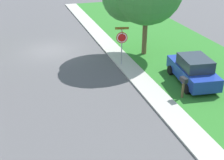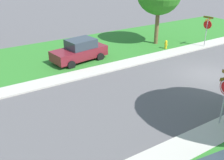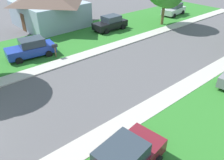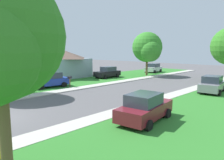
# 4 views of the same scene
# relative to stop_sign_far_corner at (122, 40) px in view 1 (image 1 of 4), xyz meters

# --- Properties ---
(ground_plane) EXTENTS (120.00, 120.00, 0.00)m
(ground_plane) POSITION_rel_stop_sign_far_corner_xyz_m (4.33, -4.48, -1.89)
(ground_plane) COLOR #565456
(sidewalk_west) EXTENTS (1.40, 56.00, 0.10)m
(sidewalk_west) POSITION_rel_stop_sign_far_corner_xyz_m (-0.37, 7.52, -1.84)
(sidewalk_west) COLOR #B7B2A8
(sidewalk_west) RESTS_ON ground
(stop_sign_far_corner) EXTENTS (0.90, 0.90, 2.77)m
(stop_sign_far_corner) POSITION_rel_stop_sign_far_corner_xyz_m (0.00, 0.00, 0.00)
(stop_sign_far_corner) COLOR #9E9EA3
(stop_sign_far_corner) RESTS_ON ground
(car_blue_far_down_street) EXTENTS (2.44, 4.49, 1.76)m
(car_blue_far_down_street) POSITION_rel_stop_sign_far_corner_xyz_m (-3.25, 3.94, -1.01)
(car_blue_far_down_street) COLOR #1E389E
(car_blue_far_down_street) RESTS_ON ground
(mailbox) EXTENTS (0.28, 0.50, 1.31)m
(mailbox) POSITION_rel_stop_sign_far_corner_xyz_m (-1.68, 5.54, -0.88)
(mailbox) COLOR brown
(mailbox) RESTS_ON ground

